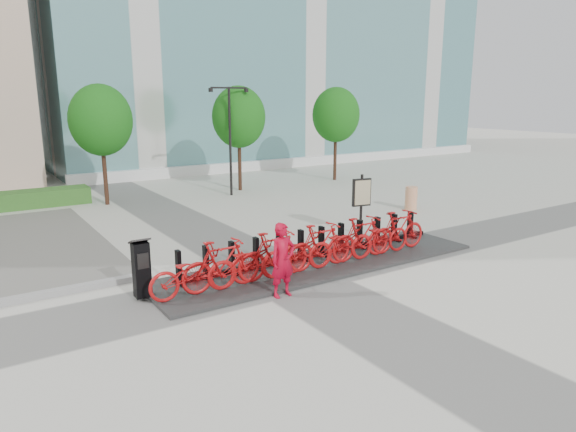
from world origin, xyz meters
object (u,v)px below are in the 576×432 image
worker_red (283,260)px  construction_barrel (411,198)px  map_sign (362,195)px  kiosk (141,268)px  bike_0 (193,273)px

worker_red → construction_barrel: worker_red is taller
worker_red → construction_barrel: (9.56, 5.12, -0.40)m
map_sign → construction_barrel: bearing=34.7°
kiosk → worker_red: size_ratio=0.80×
construction_barrel → map_sign: 4.84m
bike_0 → kiosk: kiosk is taller
bike_0 → construction_barrel: 12.10m
bike_0 → kiosk: 1.16m
kiosk → map_sign: map_sign is taller
map_sign → bike_0: bearing=-150.8°
bike_0 → map_sign: size_ratio=1.03×
worker_red → construction_barrel: size_ratio=1.84×
bike_0 → map_sign: (6.99, 2.25, 0.72)m
kiosk → worker_red: 3.21m
bike_0 → worker_red: worker_red is taller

